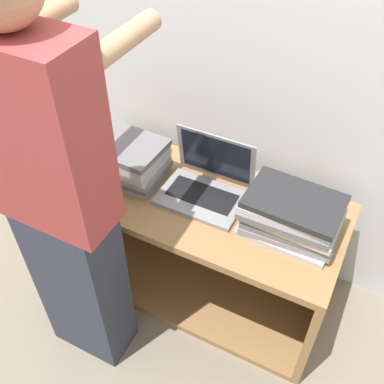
{
  "coord_description": "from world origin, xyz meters",
  "views": [
    {
      "loc": [
        0.59,
        -0.96,
        1.99
      ],
      "look_at": [
        0.0,
        0.2,
        0.74
      ],
      "focal_mm": 42.0,
      "sensor_mm": 36.0,
      "label": 1
    }
  ],
  "objects_px": {
    "laptop_stack_left": "(123,158)",
    "person": "(61,205)",
    "laptop_open": "(206,184)",
    "laptop_stack_right": "(291,215)"
  },
  "relations": [
    {
      "from": "laptop_stack_right",
      "to": "person",
      "type": "height_order",
      "value": "person"
    },
    {
      "from": "laptop_open",
      "to": "person",
      "type": "relative_size",
      "value": 0.21
    },
    {
      "from": "laptop_stack_right",
      "to": "laptop_open",
      "type": "bearing_deg",
      "value": 173.17
    },
    {
      "from": "laptop_stack_right",
      "to": "person",
      "type": "relative_size",
      "value": 0.22
    },
    {
      "from": "laptop_open",
      "to": "laptop_stack_left",
      "type": "relative_size",
      "value": 0.96
    },
    {
      "from": "laptop_stack_left",
      "to": "person",
      "type": "xyz_separation_m",
      "value": [
        0.08,
        -0.48,
        0.17
      ]
    },
    {
      "from": "laptop_open",
      "to": "person",
      "type": "distance_m",
      "value": 0.64
    },
    {
      "from": "laptop_open",
      "to": "person",
      "type": "xyz_separation_m",
      "value": [
        -0.31,
        -0.53,
        0.2
      ]
    },
    {
      "from": "laptop_stack_right",
      "to": "person",
      "type": "xyz_separation_m",
      "value": [
        -0.71,
        -0.48,
        0.17
      ]
    },
    {
      "from": "laptop_stack_left",
      "to": "person",
      "type": "distance_m",
      "value": 0.51
    }
  ]
}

